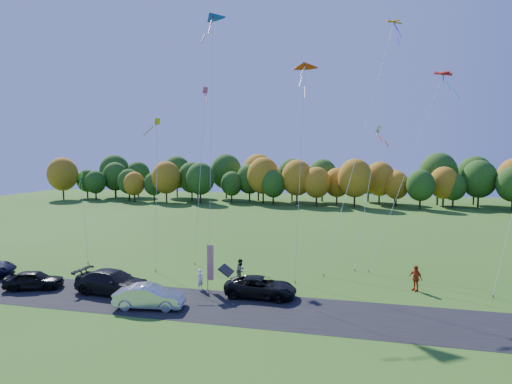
% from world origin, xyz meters
% --- Properties ---
extents(ground, '(160.00, 160.00, 0.00)m').
position_xyz_m(ground, '(0.00, 0.00, 0.00)').
color(ground, '#2D5917').
extents(asphalt_strip, '(90.00, 6.00, 0.01)m').
position_xyz_m(asphalt_strip, '(0.00, -4.00, 0.01)').
color(asphalt_strip, black).
rests_on(asphalt_strip, ground).
extents(tree_line, '(116.00, 12.00, 10.00)m').
position_xyz_m(tree_line, '(0.00, 55.00, 0.00)').
color(tree_line, '#1E4711').
rests_on(tree_line, ground).
extents(black_suv, '(5.27, 2.49, 1.46)m').
position_xyz_m(black_suv, '(2.06, -1.54, 0.73)').
color(black_suv, black).
rests_on(black_suv, ground).
extents(silver_sedan, '(4.89, 2.31, 1.55)m').
position_xyz_m(silver_sedan, '(-4.84, -5.31, 0.78)').
color(silver_sedan, silver).
rests_on(silver_sedan, ground).
extents(dark_truck_a, '(6.09, 2.86, 1.72)m').
position_xyz_m(dark_truck_a, '(-8.85, -3.29, 0.86)').
color(dark_truck_a, black).
rests_on(dark_truck_a, ground).
extents(dark_truck_b, '(4.54, 2.96, 1.44)m').
position_xyz_m(dark_truck_b, '(-15.45, -3.73, 0.72)').
color(dark_truck_b, black).
rests_on(dark_truck_b, ground).
extents(person_tailgate_a, '(0.59, 0.69, 1.60)m').
position_xyz_m(person_tailgate_a, '(-2.78, -1.06, 0.80)').
color(person_tailgate_a, white).
rests_on(person_tailgate_a, ground).
extents(person_tailgate_b, '(0.91, 1.05, 1.87)m').
position_xyz_m(person_tailgate_b, '(-0.28, 1.57, 0.93)').
color(person_tailgate_b, gray).
rests_on(person_tailgate_b, ground).
extents(person_east, '(1.11, 1.19, 1.96)m').
position_xyz_m(person_east, '(13.33, 2.36, 0.98)').
color(person_east, '#C43A12').
rests_on(person_east, ground).
extents(feather_flag, '(0.47, 0.19, 3.64)m').
position_xyz_m(feather_flag, '(-2.00, -1.11, 2.21)').
color(feather_flag, '#999999').
rests_on(feather_flag, ground).
extents(kite_delta_blue, '(4.14, 10.84, 26.97)m').
position_xyz_m(kite_delta_blue, '(-5.16, 8.63, 13.20)').
color(kite_delta_blue, '#4C3F33').
rests_on(kite_delta_blue, ground).
extents(kite_parafoil_orange, '(7.90, 11.43, 24.73)m').
position_xyz_m(kite_parafoil_orange, '(9.42, 10.03, 12.19)').
color(kite_parafoil_orange, '#4C3F33').
rests_on(kite_parafoil_orange, ground).
extents(kite_delta_red, '(2.47, 9.07, 20.37)m').
position_xyz_m(kite_delta_red, '(3.97, 7.08, 12.38)').
color(kite_delta_red, '#4C3F33').
rests_on(kite_delta_red, ground).
extents(kite_parafoil_rainbow, '(8.89, 8.49, 19.12)m').
position_xyz_m(kite_parafoil_rainbow, '(13.72, 10.52, 9.37)').
color(kite_parafoil_rainbow, '#4C3F33').
rests_on(kite_parafoil_rainbow, ground).
extents(kite_diamond_yellow, '(2.64, 5.64, 14.36)m').
position_xyz_m(kite_diamond_yellow, '(-9.40, 5.07, 7.00)').
color(kite_diamond_yellow, '#4C3F33').
rests_on(kite_diamond_yellow, ground).
extents(kite_diamond_green, '(4.25, 4.97, 8.74)m').
position_xyz_m(kite_diamond_green, '(-17.85, 5.86, 4.21)').
color(kite_diamond_green, '#4C3F33').
rests_on(kite_diamond_green, ground).
extents(kite_diamond_white, '(2.73, 5.21, 13.60)m').
position_xyz_m(kite_diamond_white, '(9.95, 8.97, 6.60)').
color(kite_diamond_white, '#4C3F33').
rests_on(kite_diamond_white, ground).
extents(kite_diamond_pink, '(1.96, 7.80, 18.14)m').
position_xyz_m(kite_diamond_pink, '(-6.54, 9.16, 8.88)').
color(kite_diamond_pink, '#4C3F33').
rests_on(kite_diamond_pink, ground).
extents(kite_diamond_blue_low, '(2.94, 3.41, 8.83)m').
position_xyz_m(kite_diamond_blue_low, '(19.80, 3.44, 4.17)').
color(kite_diamond_blue_low, '#4C3F33').
rests_on(kite_diamond_blue_low, ground).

